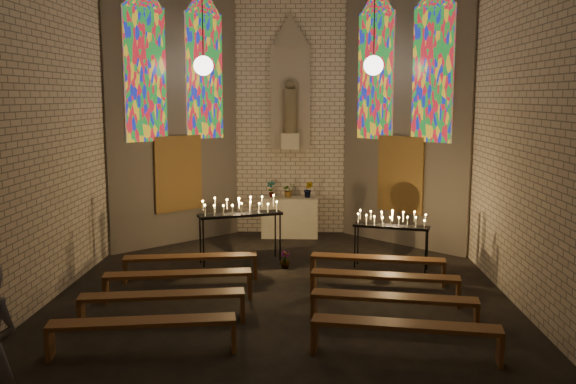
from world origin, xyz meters
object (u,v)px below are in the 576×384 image
at_px(votive_stand_right, 391,222).
at_px(altar, 290,217).
at_px(votive_stand_left, 240,210).
at_px(aisle_flower_pot, 285,260).

bearing_deg(votive_stand_right, altar, 142.72).
bearing_deg(votive_stand_left, votive_stand_right, -29.30).
relative_size(aisle_flower_pot, votive_stand_right, 0.23).
relative_size(altar, votive_stand_left, 0.77).
height_order(altar, aisle_flower_pot, altar).
bearing_deg(altar, aisle_flower_pot, -90.16).
distance_m(altar, votive_stand_right, 3.71).
height_order(altar, votive_stand_right, votive_stand_right).
distance_m(altar, votive_stand_left, 2.77).
height_order(aisle_flower_pot, votive_stand_left, votive_stand_left).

